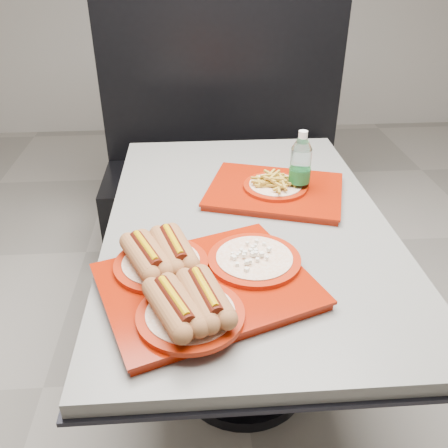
{
  "coord_description": "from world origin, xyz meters",
  "views": [
    {
      "loc": [
        -0.17,
        -1.33,
        1.53
      ],
      "look_at": [
        -0.09,
        -0.17,
        0.83
      ],
      "focal_mm": 38.0,
      "sensor_mm": 36.0,
      "label": 1
    }
  ],
  "objects": [
    {
      "name": "ground",
      "position": [
        0.0,
        0.0,
        0.0
      ],
      "size": [
        6.0,
        6.0,
        0.0
      ],
      "primitive_type": "plane",
      "color": "gray",
      "rests_on": "ground"
    },
    {
      "name": "diner_table",
      "position": [
        0.0,
        0.0,
        0.58
      ],
      "size": [
        0.92,
        1.42,
        0.75
      ],
      "color": "black",
      "rests_on": "ground"
    },
    {
      "name": "booth_bench",
      "position": [
        0.0,
        1.09,
        0.4
      ],
      "size": [
        1.3,
        0.57,
        1.35
      ],
      "color": "black",
      "rests_on": "ground"
    },
    {
      "name": "tray_near",
      "position": [
        -0.17,
        -0.37,
        0.79
      ],
      "size": [
        0.63,
        0.56,
        0.11
      ],
      "rotation": [
        0.0,
        0.0,
        0.35
      ],
      "color": "maroon",
      "rests_on": "diner_table"
    },
    {
      "name": "tray_far",
      "position": [
        0.12,
        0.16,
        0.78
      ],
      "size": [
        0.55,
        0.48,
        0.09
      ],
      "rotation": [
        0.0,
        0.0,
        -0.3
      ],
      "color": "maroon",
      "rests_on": "diner_table"
    },
    {
      "name": "water_bottle",
      "position": [
        0.2,
        0.15,
        0.85
      ],
      "size": [
        0.08,
        0.08,
        0.24
      ],
      "rotation": [
        0.0,
        0.0,
        0.36
      ],
      "color": "silver",
      "rests_on": "diner_table"
    }
  ]
}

